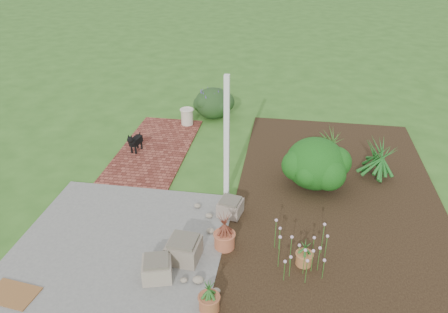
# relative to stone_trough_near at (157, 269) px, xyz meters

# --- Properties ---
(ground) EXTENTS (80.00, 80.00, 0.00)m
(ground) POSITION_rel_stone_trough_near_xyz_m (0.39, 2.38, -0.19)
(ground) COLOR #2F5D1D
(ground) RESTS_ON ground
(concrete_patio) EXTENTS (3.50, 3.50, 0.04)m
(concrete_patio) POSITION_rel_stone_trough_near_xyz_m (-0.86, 0.63, -0.17)
(concrete_patio) COLOR slate
(concrete_patio) RESTS_ON ground
(brick_path) EXTENTS (1.60, 3.50, 0.04)m
(brick_path) POSITION_rel_stone_trough_near_xyz_m (-1.31, 4.13, -0.17)
(brick_path) COLOR #5A241C
(brick_path) RESTS_ON ground
(garden_bed) EXTENTS (4.00, 7.00, 0.03)m
(garden_bed) POSITION_rel_stone_trough_near_xyz_m (2.89, 2.88, -0.17)
(garden_bed) COLOR black
(garden_bed) RESTS_ON ground
(veranda_post) EXTENTS (0.10, 0.10, 2.50)m
(veranda_post) POSITION_rel_stone_trough_near_xyz_m (0.69, 2.48, 1.06)
(veranda_post) COLOR white
(veranda_post) RESTS_ON ground
(stone_trough_near) EXTENTS (0.55, 0.55, 0.29)m
(stone_trough_near) POSITION_rel_stone_trough_near_xyz_m (0.00, 0.00, 0.00)
(stone_trough_near) COLOR gray
(stone_trough_near) RESTS_ON concrete_patio
(stone_trough_mid) EXTENTS (0.54, 0.54, 0.34)m
(stone_trough_mid) POSITION_rel_stone_trough_near_xyz_m (0.31, 0.47, 0.02)
(stone_trough_mid) COLOR #786B5B
(stone_trough_mid) RESTS_ON concrete_patio
(stone_trough_far) EXTENTS (0.48, 0.48, 0.27)m
(stone_trough_far) POSITION_rel_stone_trough_near_xyz_m (0.87, 1.79, -0.01)
(stone_trough_far) COLOR #786859
(stone_trough_far) RESTS_ON concrete_patio
(coir_doormat) EXTENTS (0.77, 0.55, 0.02)m
(coir_doormat) POSITION_rel_stone_trough_near_xyz_m (-2.00, -0.70, -0.14)
(coir_doormat) COLOR brown
(coir_doormat) RESTS_ON concrete_patio
(black_dog) EXTENTS (0.24, 0.54, 0.47)m
(black_dog) POSITION_rel_stone_trough_near_xyz_m (-1.71, 3.88, 0.13)
(black_dog) COLOR black
(black_dog) RESTS_ON brick_path
(cream_ceramic_urn) EXTENTS (0.38, 0.38, 0.42)m
(cream_ceramic_urn) POSITION_rel_stone_trough_near_xyz_m (-0.87, 5.62, 0.06)
(cream_ceramic_urn) COLOR beige
(cream_ceramic_urn) RESTS_ON brick_path
(evergreen_shrub) EXTENTS (1.57, 1.57, 1.05)m
(evergreen_shrub) POSITION_rel_stone_trough_near_xyz_m (2.42, 3.11, 0.37)
(evergreen_shrub) COLOR #09370B
(evergreen_shrub) RESTS_ON garden_bed
(agapanthus_clump_back) EXTENTS (1.11, 1.11, 0.97)m
(agapanthus_clump_back) POSITION_rel_stone_trough_near_xyz_m (3.72, 3.69, 0.33)
(agapanthus_clump_back) COLOR #0B3612
(agapanthus_clump_back) RESTS_ON garden_bed
(agapanthus_clump_front) EXTENTS (0.92, 0.92, 0.81)m
(agapanthus_clump_front) POSITION_rel_stone_trough_near_xyz_m (2.76, 4.37, 0.25)
(agapanthus_clump_front) COLOR #153610
(agapanthus_clump_front) RESTS_ON garden_bed
(pink_flower_patch) EXTENTS (1.14, 1.14, 0.60)m
(pink_flower_patch) POSITION_rel_stone_trough_near_xyz_m (2.15, 0.58, 0.14)
(pink_flower_patch) COLOR #113D0F
(pink_flower_patch) RESTS_ON garden_bed
(terracotta_pot_bronze) EXTENTS (0.44, 0.44, 0.28)m
(terracotta_pot_bronze) POSITION_rel_stone_trough_near_xyz_m (0.91, 0.86, -0.02)
(terracotta_pot_bronze) COLOR #B35E3C
(terracotta_pot_bronze) RESTS_ON garden_bed
(terracotta_pot_small_left) EXTENTS (0.27, 0.27, 0.22)m
(terracotta_pot_small_left) POSITION_rel_stone_trough_near_xyz_m (2.22, 0.65, -0.05)
(terracotta_pot_small_left) COLOR #A46637
(terracotta_pot_small_left) RESTS_ON garden_bed
(terracotta_pot_small_right) EXTENTS (0.29, 0.29, 0.24)m
(terracotta_pot_small_right) POSITION_rel_stone_trough_near_xyz_m (0.91, -0.49, -0.04)
(terracotta_pot_small_right) COLOR #9A5434
(terracotta_pot_small_right) RESTS_ON garden_bed
(purple_flowering_bush) EXTENTS (1.08, 1.08, 0.85)m
(purple_flowering_bush) POSITION_rel_stone_trough_near_xyz_m (-0.29, 6.31, 0.24)
(purple_flowering_bush) COLOR black
(purple_flowering_bush) RESTS_ON ground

